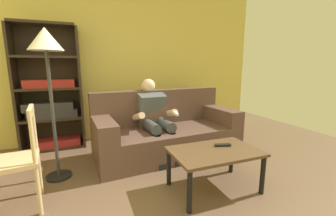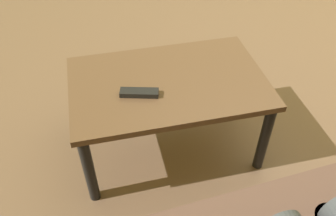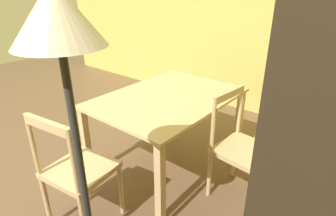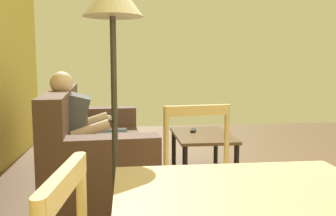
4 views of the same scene
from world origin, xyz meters
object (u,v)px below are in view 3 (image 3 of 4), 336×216
dining_table (168,106)px  dining_chair_facing_couch (77,172)px  dining_chair_near_wall (241,149)px  floor_lamp (63,54)px

dining_table → dining_chair_facing_couch: 1.03m
dining_chair_near_wall → floor_lamp: (1.28, -0.25, 0.97)m
dining_table → dining_chair_facing_couch: dining_chair_facing_couch is taller
dining_chair_near_wall → floor_lamp: floor_lamp is taller
dining_table → dining_chair_near_wall: dining_chair_near_wall is taller
dining_table → floor_lamp: (1.28, 0.51, 0.80)m
dining_table → floor_lamp: 1.60m
dining_chair_near_wall → dining_chair_facing_couch: bearing=-36.6°
floor_lamp → dining_chair_facing_couch: bearing=-117.4°
dining_chair_near_wall → floor_lamp: size_ratio=0.54×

